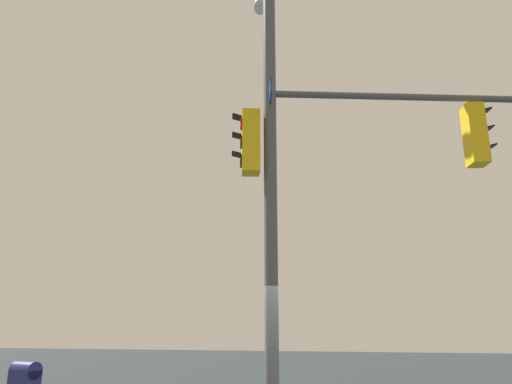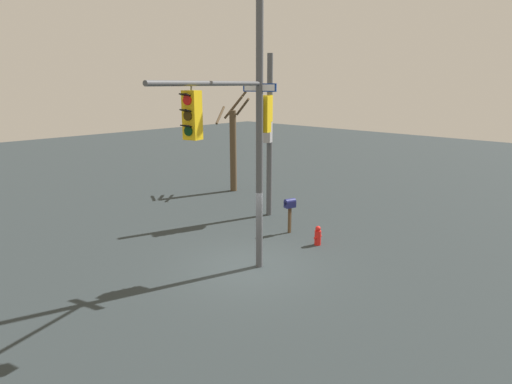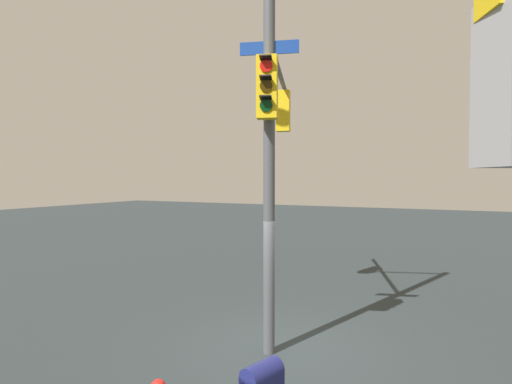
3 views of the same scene
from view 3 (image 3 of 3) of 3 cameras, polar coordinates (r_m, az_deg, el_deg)
name	(u,v)px [view 3 (image 3 of 3)]	position (r m, az deg, el deg)	size (l,w,h in m)	color
ground_plane	(283,349)	(8.51, 3.79, -20.87)	(80.00, 80.00, 0.00)	#293032
main_signal_pole_assembly	(265,75)	(8.64, 1.20, 15.85)	(5.97, 3.31, 9.77)	#4C4F54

